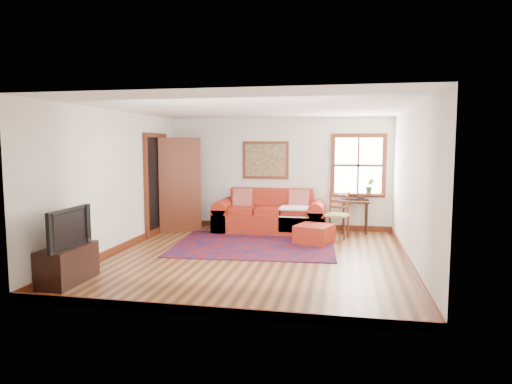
% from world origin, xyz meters
% --- Properties ---
extents(ground, '(5.50, 5.50, 0.00)m').
position_xyz_m(ground, '(0.00, 0.00, 0.00)').
color(ground, '#492613').
rests_on(ground, ground).
extents(room_envelope, '(5.04, 5.54, 2.52)m').
position_xyz_m(room_envelope, '(0.00, 0.02, 1.65)').
color(room_envelope, silver).
rests_on(room_envelope, ground).
extents(window, '(1.18, 0.20, 1.38)m').
position_xyz_m(window, '(1.78, 2.70, 1.31)').
color(window, white).
rests_on(window, ground).
extents(doorway, '(0.89, 1.08, 2.14)m').
position_xyz_m(doorway, '(-2.21, 1.78, 1.07)').
color(doorway, black).
rests_on(doorway, ground).
extents(framed_artwork, '(1.05, 0.07, 0.85)m').
position_xyz_m(framed_artwork, '(-0.30, 2.71, 1.55)').
color(framed_artwork, '#602714').
rests_on(framed_artwork, ground).
extents(persian_rug, '(3.13, 2.57, 0.02)m').
position_xyz_m(persian_rug, '(-0.19, 0.90, 0.01)').
color(persian_rug, '#630E0E').
rests_on(persian_rug, ground).
extents(red_leather_sofa, '(2.37, 0.98, 0.93)m').
position_xyz_m(red_leather_sofa, '(-0.13, 2.29, 0.31)').
color(red_leather_sofa, '#9E2414').
rests_on(red_leather_sofa, ground).
extents(red_ottoman, '(0.81, 0.81, 0.36)m').
position_xyz_m(red_ottoman, '(0.91, 1.26, 0.18)').
color(red_ottoman, '#9E2414').
rests_on(red_ottoman, ground).
extents(side_table, '(0.58, 0.44, 0.70)m').
position_xyz_m(side_table, '(1.70, 2.53, 0.58)').
color(side_table, black).
rests_on(side_table, ground).
extents(ladder_back_chair, '(0.52, 0.50, 0.95)m').
position_xyz_m(ladder_back_chair, '(1.34, 1.93, 0.51)').
color(ladder_back_chair, tan).
rests_on(ladder_back_chair, ground).
extents(media_cabinet, '(0.42, 0.93, 0.51)m').
position_xyz_m(media_cabinet, '(-2.28, -1.89, 0.26)').
color(media_cabinet, black).
rests_on(media_cabinet, ground).
extents(television, '(0.12, 0.95, 0.55)m').
position_xyz_m(television, '(-2.26, -1.98, 0.79)').
color(television, black).
rests_on(television, media_cabinet).
extents(candle_hurricane, '(0.12, 0.12, 0.18)m').
position_xyz_m(candle_hurricane, '(-2.23, -1.52, 0.60)').
color(candle_hurricane, silver).
rests_on(candle_hurricane, media_cabinet).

